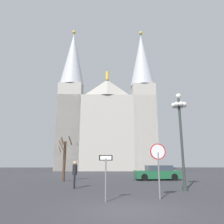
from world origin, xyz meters
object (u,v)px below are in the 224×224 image
Objects in this scene: cathedral at (107,124)px; bare_tree at (64,158)px; one_way_arrow_sign at (106,172)px; pedestrian_walking at (75,172)px; parked_car_near_green at (157,173)px; stop_sign at (158,159)px; street_lamp at (180,121)px.

bare_tree is (-3.65, -26.22, -7.70)m from cathedral.
pedestrian_walking is at bearing 113.77° from one_way_arrow_sign.
cathedral reaches higher than one_way_arrow_sign.
parked_car_near_green is 9.83m from pedestrian_walking.
stop_sign is at bearing -101.79° from parked_car_near_green.
street_lamp is 1.43× the size of parked_car_near_green.
bare_tree reaches higher than one_way_arrow_sign.
stop_sign is 0.42× the size of street_lamp.
cathedral is 11.68× the size of stop_sign.
cathedral reaches higher than street_lamp.
bare_tree reaches higher than pedestrian_walking.
cathedral is 32.68m from pedestrian_walking.
one_way_arrow_sign is at bearing -89.43° from cathedral.
cathedral is 17.27× the size of pedestrian_walking.
cathedral is 6.99× the size of parked_car_near_green.
cathedral is 7.55× the size of bare_tree.
pedestrian_walking is (-4.78, 4.22, -0.77)m from stop_sign.
stop_sign is 0.60× the size of parked_car_near_green.
parked_car_near_green is at bearing 78.21° from stop_sign.
bare_tree reaches higher than stop_sign.
bare_tree is at bearing -170.09° from parked_car_near_green.
stop_sign is 2.75m from one_way_arrow_sign.
parked_car_near_green is at bearing 9.91° from bare_tree.
one_way_arrow_sign is at bearing -164.26° from stop_sign.
stop_sign is 4.58m from street_lamp.
bare_tree is at bearing -97.94° from cathedral.
cathedral is 33.45m from street_lamp.
street_lamp reaches higher than stop_sign.
stop_sign reaches higher than one_way_arrow_sign.
cathedral is at bearing 102.04° from parked_car_near_green.
street_lamp is (5.24, -32.59, -5.40)m from cathedral.
bare_tree is at bearing 124.95° from stop_sign.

